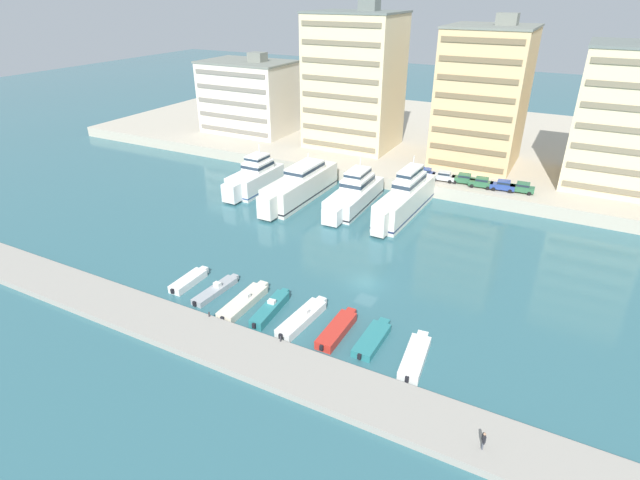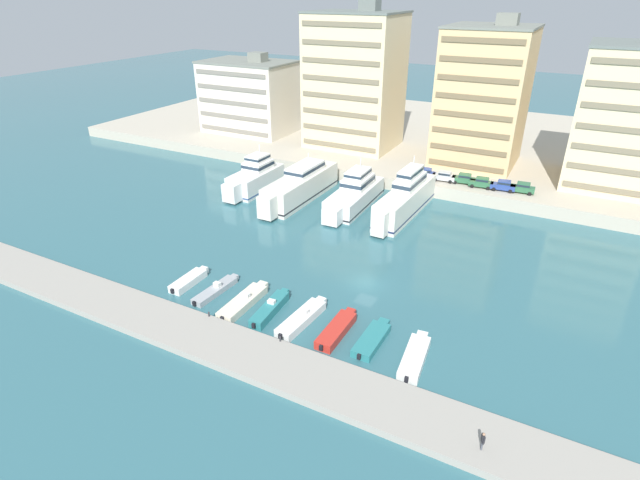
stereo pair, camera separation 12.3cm
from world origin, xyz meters
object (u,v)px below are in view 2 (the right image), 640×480
object	(u,v)px
motorboat_grey_left	(216,290)
car_green_center_left	(481,182)
yacht_white_mid_left	(354,194)
car_blue_far_left	(425,173)
pedestrian_near_edge	(483,440)
car_green_mid_left	(464,178)
yacht_ivory_left	(300,186)
motorboat_white_right	(415,357)
motorboat_cream_mid_left	(244,301)
yacht_ivory_center_left	(405,198)
motorboat_red_center_right	(337,330)
car_green_center_right	(523,187)
motorboat_white_center	(302,318)
motorboat_teal_mid_right	(372,339)
motorboat_teal_center_left	(270,308)
car_silver_left	(444,176)
car_blue_center	(503,185)
yacht_white_far_left	(255,178)
motorboat_white_far_left	(189,280)

from	to	relation	value
motorboat_grey_left	car_green_center_left	bearing A→B (deg)	64.31
yacht_white_mid_left	car_blue_far_left	distance (m)	15.55
pedestrian_near_edge	car_green_mid_left	bearing A→B (deg)	105.05
yacht_ivory_left	motorboat_white_right	world-z (taller)	yacht_ivory_left
yacht_white_mid_left	motorboat_cream_mid_left	size ratio (longest dim) A/B	2.15
yacht_ivory_center_left	motorboat_red_center_right	distance (m)	34.41
car_green_center_right	motorboat_red_center_right	bearing A→B (deg)	-104.42
yacht_white_mid_left	motorboat_red_center_right	distance (m)	35.92
motorboat_red_center_right	motorboat_white_right	bearing A→B (deg)	-2.39
car_blue_far_left	car_green_center_right	xyz separation A→B (m)	(17.05, 0.42, 0.00)
car_blue_far_left	pedestrian_near_edge	bearing A→B (deg)	-68.22
motorboat_white_center	car_blue_far_left	bearing A→B (deg)	90.72
yacht_ivory_center_left	car_green_mid_left	xyz separation A→B (m)	(6.47, 12.85, 0.42)
car_blue_far_left	motorboat_teal_mid_right	bearing A→B (deg)	-79.06
motorboat_red_center_right	car_green_mid_left	bearing A→B (deg)	87.32
car_blue_far_left	car_green_mid_left	xyz separation A→B (m)	(7.16, 0.31, 0.00)
yacht_ivory_left	pedestrian_near_edge	world-z (taller)	yacht_ivory_left
car_green_center_left	car_green_center_right	bearing A→B (deg)	5.55
motorboat_teal_mid_right	car_green_center_right	bearing A→B (deg)	80.13
yacht_white_mid_left	car_blue_far_left	bearing A→B (deg)	58.36
motorboat_teal_center_left	car_green_center_left	xyz separation A→B (m)	(13.89, 46.44, 2.70)
yacht_white_mid_left	car_silver_left	xyz separation A→B (m)	(11.81, 13.11, 1.07)
motorboat_teal_center_left	car_blue_far_left	xyz separation A→B (m)	(3.58, 46.67, 2.70)
yacht_white_mid_left	motorboat_red_center_right	world-z (taller)	yacht_white_mid_left
yacht_ivory_left	motorboat_white_center	bearing A→B (deg)	-59.80
car_silver_left	yacht_white_mid_left	bearing A→B (deg)	-132.01
yacht_white_mid_left	car_green_center_left	xyz separation A→B (m)	(18.45, 12.97, 1.07)
car_green_center_left	car_blue_center	size ratio (longest dim) A/B	1.00
car_silver_left	motorboat_cream_mid_left	bearing A→B (deg)	-103.08
yacht_white_far_left	car_blue_far_left	distance (m)	31.24
motorboat_teal_mid_right	motorboat_red_center_right	bearing A→B (deg)	-174.55
car_green_center_right	motorboat_grey_left	bearing A→B (deg)	-121.74
car_blue_far_left	motorboat_white_center	bearing A→B (deg)	-89.28
car_silver_left	motorboat_teal_mid_right	bearing A→B (deg)	-83.49
yacht_white_far_left	car_blue_center	distance (m)	43.98
car_green_center_left	car_blue_center	distance (m)	3.65
motorboat_white_far_left	car_green_mid_left	world-z (taller)	car_green_mid_left
motorboat_red_center_right	motorboat_white_right	xyz separation A→B (m)	(8.91, -0.37, 0.02)
motorboat_white_far_left	car_green_mid_left	bearing A→B (deg)	63.41
motorboat_grey_left	motorboat_teal_center_left	bearing A→B (deg)	-2.74
motorboat_grey_left	motorboat_teal_mid_right	distance (m)	20.77
motorboat_white_far_left	yacht_ivory_center_left	bearing A→B (deg)	63.47
motorboat_white_far_left	motorboat_white_right	world-z (taller)	motorboat_white_right
yacht_white_far_left	yacht_ivory_center_left	bearing A→B (deg)	5.25
motorboat_cream_mid_left	car_blue_center	size ratio (longest dim) A/B	2.07
yacht_ivory_left	motorboat_grey_left	distance (m)	32.07
motorboat_teal_mid_right	car_green_center_right	world-z (taller)	car_green_center_right
motorboat_teal_center_left	car_green_center_right	world-z (taller)	car_green_center_right
car_green_mid_left	motorboat_grey_left	bearing A→B (deg)	-112.18
motorboat_cream_mid_left	motorboat_white_right	distance (m)	21.06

